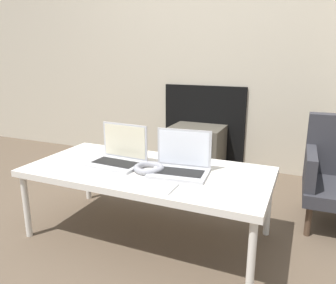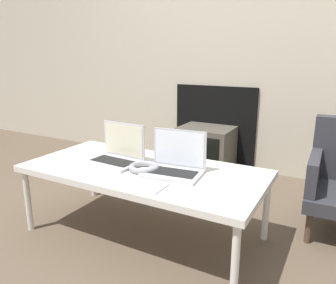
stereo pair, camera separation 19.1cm
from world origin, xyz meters
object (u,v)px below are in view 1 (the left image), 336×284
object	(u,v)px
laptop_left	(119,155)
tv	(197,148)
laptop_right	(181,163)
headphones	(149,168)
phone	(167,188)

from	to	relation	value
laptop_left	tv	bearing A→B (deg)	89.27
laptop_left	laptop_right	distance (m)	0.40
headphones	phone	bearing A→B (deg)	-44.69
laptop_left	headphones	distance (m)	0.23
laptop_right	tv	xyz separation A→B (m)	(-0.31, 1.20, -0.27)
phone	headphones	bearing A→B (deg)	135.31
laptop_right	headphones	bearing A→B (deg)	-169.45
laptop_left	tv	size ratio (longest dim) A/B	0.68
headphones	laptop_left	bearing A→B (deg)	167.05
phone	tv	bearing A→B (deg)	102.86
laptop_left	headphones	xyz separation A→B (m)	(0.22, -0.05, -0.03)
tv	headphones	bearing A→B (deg)	-83.86
headphones	laptop_right	bearing A→B (deg)	16.71
laptop_left	laptop_right	bearing A→B (deg)	3.53
laptop_right	phone	bearing A→B (deg)	-90.59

